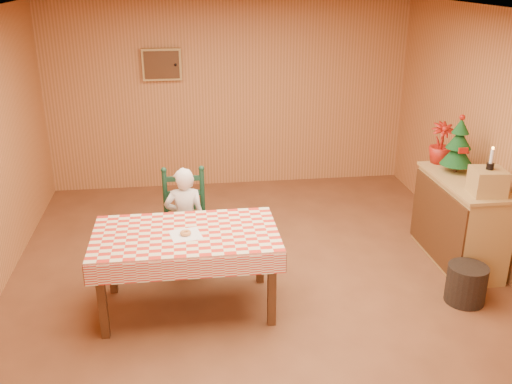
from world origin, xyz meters
TOP-DOWN VIEW (x-y plane):
  - ground at (0.00, 0.00)m, footprint 6.00×6.00m
  - cabin_walls at (-0.00, 0.53)m, footprint 5.10×6.05m
  - dining_table at (-0.69, -0.23)m, footprint 1.66×0.96m
  - ladder_chair at (-0.69, 0.55)m, footprint 0.44×0.40m
  - seated_child at (-0.69, 0.50)m, footprint 0.41×0.27m
  - napkin at (-0.69, -0.28)m, footprint 0.31×0.31m
  - donut at (-0.69, -0.28)m, footprint 0.12×0.12m
  - shelf_unit at (2.18, 0.31)m, footprint 0.54×1.24m
  - crate at (2.19, -0.09)m, footprint 0.34×0.34m
  - christmas_tree at (2.19, 0.56)m, footprint 0.34×0.34m
  - flower_arrangement at (2.14, 0.86)m, footprint 0.26×0.26m
  - candle_set at (2.19, -0.09)m, footprint 0.07×0.07m
  - storage_bin at (1.91, -0.48)m, footprint 0.41×0.41m

SIDE VIEW (x-z plane):
  - ground at x=0.00m, z-range 0.00..0.00m
  - storage_bin at x=1.91m, z-range 0.00..0.37m
  - shelf_unit at x=2.18m, z-range 0.00..0.93m
  - ladder_chair at x=-0.69m, z-range -0.04..1.04m
  - seated_child at x=-0.69m, z-range 0.00..1.12m
  - dining_table at x=-0.69m, z-range 0.30..1.07m
  - napkin at x=-0.69m, z-range 0.77..0.77m
  - donut at x=-0.69m, z-range 0.77..0.81m
  - crate at x=2.19m, z-range 0.93..1.18m
  - flower_arrangement at x=2.14m, z-range 0.93..1.39m
  - christmas_tree at x=2.19m, z-range 0.90..1.52m
  - candle_set at x=2.19m, z-range 1.13..1.36m
  - cabin_walls at x=0.00m, z-range 0.50..3.15m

